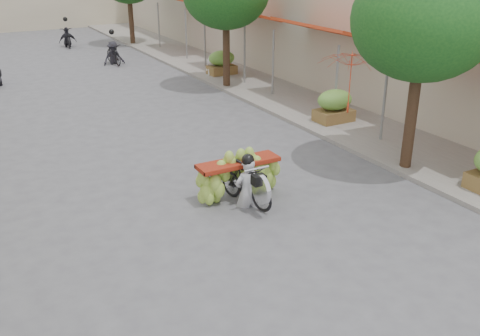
% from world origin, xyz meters
% --- Properties ---
extents(ground, '(120.00, 120.00, 0.00)m').
position_xyz_m(ground, '(0.00, 0.00, 0.00)').
color(ground, '#5C5C62').
rests_on(ground, ground).
extents(sidewalk_right, '(4.00, 60.00, 0.12)m').
position_xyz_m(sidewalk_right, '(7.00, 15.00, 0.06)').
color(sidewalk_right, gray).
rests_on(sidewalk_right, ground).
extents(shophouse_row_right, '(9.77, 40.00, 6.00)m').
position_xyz_m(shophouse_row_right, '(11.99, 14.00, 3.00)').
color(shophouse_row_right, '#BBAF9B').
rests_on(shophouse_row_right, ground).
extents(street_tree_near, '(3.40, 3.40, 5.25)m').
position_xyz_m(street_tree_near, '(5.40, 4.00, 3.78)').
color(street_tree_near, '#3A2719').
rests_on(street_tree_near, ground).
extents(produce_crate_mid, '(1.20, 0.88, 1.16)m').
position_xyz_m(produce_crate_mid, '(6.20, 8.00, 0.71)').
color(produce_crate_mid, brown).
rests_on(produce_crate_mid, ground).
extents(produce_crate_far, '(1.20, 0.88, 1.16)m').
position_xyz_m(produce_crate_far, '(6.20, 16.00, 0.71)').
color(produce_crate_far, brown).
rests_on(produce_crate_far, ground).
extents(banana_motorbike, '(2.20, 1.85, 2.06)m').
position_xyz_m(banana_motorbike, '(0.81, 4.42, 0.69)').
color(banana_motorbike, black).
rests_on(banana_motorbike, ground).
extents(market_umbrella, '(2.27, 2.27, 1.89)m').
position_xyz_m(market_umbrella, '(6.01, 7.07, 2.55)').
color(market_umbrella, red).
rests_on(market_umbrella, ground).
extents(pedestrian, '(0.90, 0.80, 1.57)m').
position_xyz_m(pedestrian, '(5.84, 16.22, 0.91)').
color(pedestrian, silver).
rests_on(pedestrian, ground).
extents(bg_motorbike_b, '(1.10, 1.85, 1.95)m').
position_xyz_m(bg_motorbike_b, '(2.76, 20.98, 0.83)').
color(bg_motorbike_b, black).
rests_on(bg_motorbike_b, ground).
extents(bg_motorbike_c, '(1.03, 1.86, 1.95)m').
position_xyz_m(bg_motorbike_c, '(1.89, 27.15, 0.77)').
color(bg_motorbike_c, black).
rests_on(bg_motorbike_c, ground).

